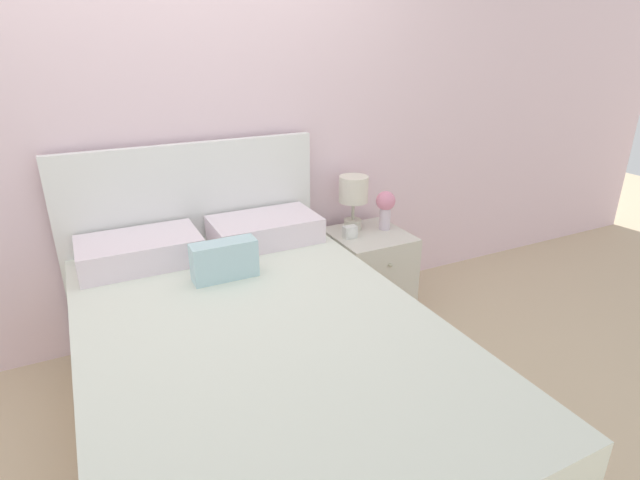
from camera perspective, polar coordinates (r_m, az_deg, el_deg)
ground_plane at (r=3.25m, az=-13.04°, el=-9.56°), size 12.00×12.00×0.00m
wall_back at (r=2.87m, az=-15.68°, el=13.84°), size 8.00×0.06×2.60m
bed at (r=2.26m, az=-7.24°, el=-14.76°), size 1.43×2.14×1.15m
nightstand at (r=3.25m, az=5.49°, el=-3.63°), size 0.46×0.50×0.53m
table_lamp at (r=3.14m, az=3.85°, el=5.29°), size 0.18×0.18×0.35m
flower_vase at (r=3.19m, az=7.52°, el=3.90°), size 0.12×0.12×0.25m
alarm_clock at (r=3.06m, az=3.45°, el=0.91°), size 0.08×0.06×0.08m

